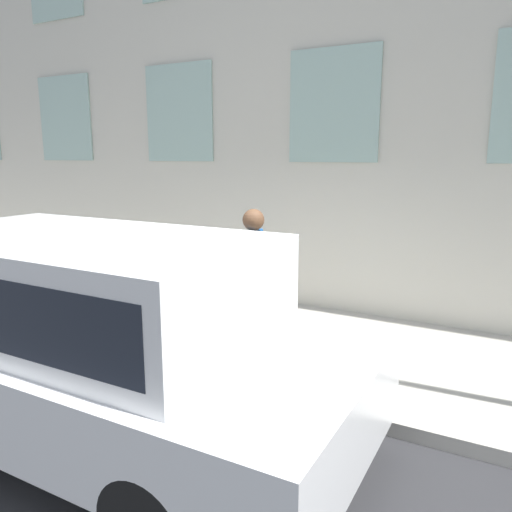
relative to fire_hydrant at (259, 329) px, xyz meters
name	(u,v)px	position (x,y,z in m)	size (l,w,h in m)	color
ground_plane	(230,395)	(-0.67, -0.01, -0.52)	(80.00, 80.00, 0.00)	#2D2D30
sidewalk	(288,343)	(0.80, -0.01, -0.45)	(2.94, 60.00, 0.14)	#B2ADA3
building_facade	(340,14)	(2.42, -0.01, 3.92)	(0.33, 40.00, 8.89)	beige
fire_hydrant	(259,329)	(0.00, 0.00, 0.00)	(0.28, 0.41, 0.74)	gold
person	(253,263)	(0.54, 0.36, 0.64)	(0.41, 0.27, 1.70)	navy
parked_truck_white_near	(77,323)	(-1.88, 0.82, 0.51)	(2.10, 5.33, 1.83)	black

